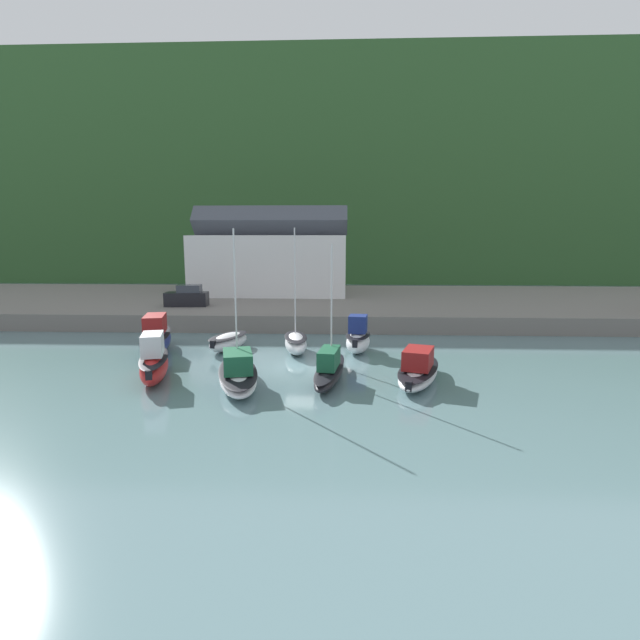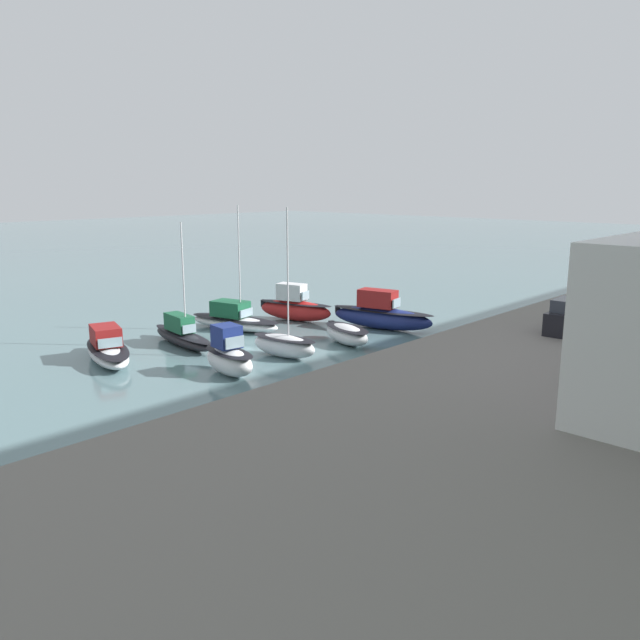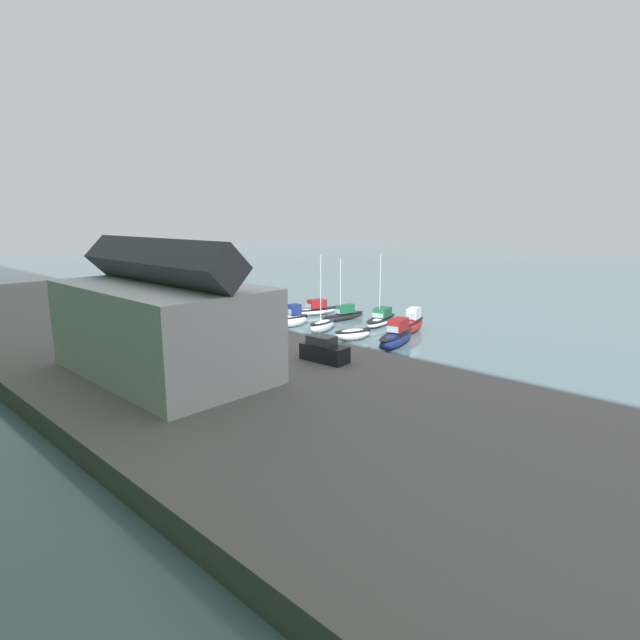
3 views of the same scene
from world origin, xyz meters
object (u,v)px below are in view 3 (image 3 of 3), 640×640
at_px(moored_boat_0, 397,336).
at_px(moored_boat_2, 322,326).
at_px(moored_boat_7, 315,310).
at_px(pickup_truck_0, 71,286).
at_px(moored_boat_6, 344,315).
at_px(parked_car_1, 324,350).
at_px(mooring_buoy_1, 270,291).
at_px(moored_boat_4, 413,323).
at_px(moored_boat_5, 381,319).
at_px(moored_boat_3, 293,319).
at_px(parked_car_0, 113,291).
at_px(mooring_buoy_0, 275,296).
at_px(moored_boat_1, 353,334).

height_order(moored_boat_0, moored_boat_2, moored_boat_2).
distance_m(moored_boat_7, pickup_truck_0, 42.45).
xyz_separation_m(moored_boat_6, moored_boat_7, (5.35, -0.05, 0.01)).
bearing_deg(pickup_truck_0, parked_car_1, -179.69).
bearing_deg(pickup_truck_0, mooring_buoy_1, -119.88).
relative_size(moored_boat_4, pickup_truck_0, 1.40).
bearing_deg(moored_boat_5, moored_boat_3, 35.99).
xyz_separation_m(moored_boat_2, moored_boat_3, (4.68, 0.39, 0.27)).
bearing_deg(moored_boat_6, pickup_truck_0, 30.95).
distance_m(moored_boat_0, moored_boat_4, 7.26).
height_order(moored_boat_3, parked_car_0, parked_car_0).
xyz_separation_m(moored_boat_0, moored_boat_7, (18.54, -6.72, -0.33)).
bearing_deg(moored_boat_4, parked_car_1, 86.21).
distance_m(parked_car_0, parked_car_1, 46.76).
distance_m(moored_boat_5, moored_boat_7, 10.81).
relative_size(moored_boat_2, mooring_buoy_1, 11.93).
bearing_deg(mooring_buoy_1, parked_car_0, 78.01).
bearing_deg(moored_boat_4, mooring_buoy_0, -26.63).
bearing_deg(moored_boat_3, moored_boat_6, -96.37).
xyz_separation_m(moored_boat_0, moored_boat_6, (13.19, -6.67, -0.34)).
bearing_deg(moored_boat_5, moored_boat_2, 58.41).
bearing_deg(moored_boat_1, mooring_buoy_0, -7.73).
bearing_deg(mooring_buoy_1, moored_boat_7, 155.31).
height_order(moored_boat_4, parked_car_0, parked_car_0).
height_order(moored_boat_1, moored_boat_3, moored_boat_3).
bearing_deg(pickup_truck_0, moored_boat_6, -155.09).
distance_m(moored_boat_0, mooring_buoy_1, 42.51).
distance_m(moored_boat_1, moored_boat_2, 5.30).
bearing_deg(parked_car_1, moored_boat_1, -154.07).
relative_size(moored_boat_0, moored_boat_3, 1.89).
distance_m(moored_boat_0, pickup_truck_0, 57.88).
bearing_deg(parked_car_0, moored_boat_4, -155.83).
bearing_deg(moored_boat_2, pickup_truck_0, 5.20).
relative_size(moored_boat_6, mooring_buoy_0, 11.82).
height_order(moored_boat_6, parked_car_1, moored_boat_6).
relative_size(moored_boat_1, mooring_buoy_0, 7.11).
relative_size(moored_boat_1, pickup_truck_0, 1.04).
bearing_deg(moored_boat_2, moored_boat_0, 173.70).
xyz_separation_m(moored_boat_5, parked_car_1, (-9.53, 21.17, 1.74)).
bearing_deg(moored_boat_1, parked_car_0, 31.50).
bearing_deg(moored_boat_6, moored_boat_3, 83.15).
relative_size(moored_boat_5, moored_boat_6, 1.11).
height_order(parked_car_0, pickup_truck_0, parked_car_0).
distance_m(moored_boat_6, parked_car_0, 36.04).
distance_m(moored_boat_4, moored_boat_5, 5.48).
xyz_separation_m(moored_boat_7, mooring_buoy_0, (15.70, -6.46, -0.41)).
distance_m(parked_car_1, mooring_buoy_0, 44.76).
xyz_separation_m(moored_boat_2, moored_boat_4, (-8.05, -7.32, 0.31)).
height_order(moored_boat_1, moored_boat_6, moored_boat_6).
height_order(moored_boat_0, parked_car_0, parked_car_0).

